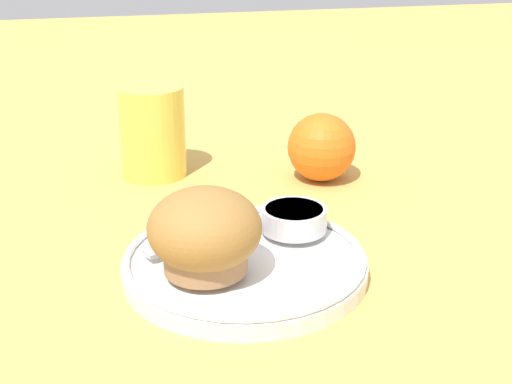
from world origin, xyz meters
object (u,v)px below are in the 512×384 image
at_px(butter_knife, 230,231).
at_px(juice_glass, 153,131).
at_px(muffin, 205,233).
at_px(orange_fruit, 322,147).

relative_size(butter_knife, juice_glass, 1.53).
bearing_deg(butter_knife, muffin, -138.21).
xyz_separation_m(butter_knife, juice_glass, (-0.05, 0.21, 0.03)).
relative_size(muffin, butter_knife, 0.57).
relative_size(butter_knife, orange_fruit, 2.07).
xyz_separation_m(orange_fruit, juice_glass, (-0.18, 0.06, 0.01)).
distance_m(muffin, butter_knife, 0.08).
bearing_deg(juice_glass, muffin, -87.16).
relative_size(muffin, juice_glass, 0.88).
xyz_separation_m(muffin, juice_glass, (-0.01, 0.28, -0.00)).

